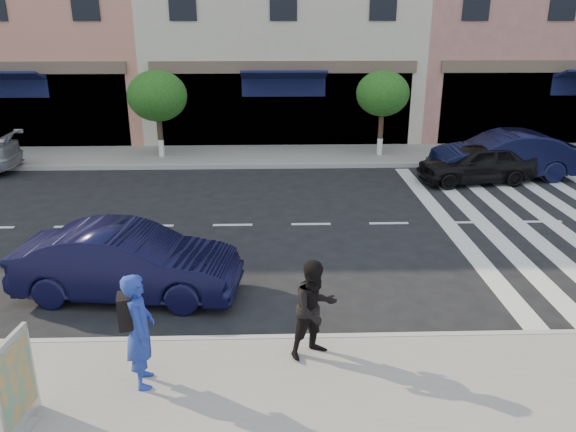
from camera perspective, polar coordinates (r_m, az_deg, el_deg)
The scene contains 11 objects.
ground at distance 10.71m, azimuth 3.86°, elevation -8.47°, with size 120.00×120.00×0.00m, color black.
sidewalk_far at distance 21.00m, azimuth 1.03°, elevation 6.15°, with size 60.00×3.00×0.15m, color gray.
building_centre at distance 26.38m, azimuth -0.72°, elevation 20.86°, with size 11.00×9.00×11.00m, color beige.
street_tree_wb at distance 20.75m, azimuth -13.13°, elevation 11.76°, with size 2.10×2.10×3.06m.
street_tree_c at distance 20.74m, azimuth 9.59°, elevation 12.13°, with size 1.90×1.90×3.04m.
photographer at distance 8.10m, azimuth -14.82°, elevation -11.15°, with size 0.62×0.40×1.69m, color #22369C.
walker at distance 8.49m, azimuth 2.75°, elevation -9.44°, with size 0.76×0.59×1.56m, color black.
poster_board at distance 7.95m, azimuth -25.92°, elevation -15.26°, with size 0.32×0.84×1.28m.
car_near_mid at distance 10.97m, azimuth -15.97°, elevation -4.55°, with size 1.45×4.16×1.37m, color black.
car_far_mid at distance 18.70m, azimuth 18.56°, elevation 5.09°, with size 1.47×3.65×1.24m, color black.
car_far_right at distance 19.49m, azimuth 21.04°, elevation 5.79°, with size 1.60×4.59×1.51m, color black.
Camera 1 is at (-1.00, -9.37, 5.10)m, focal length 35.00 mm.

